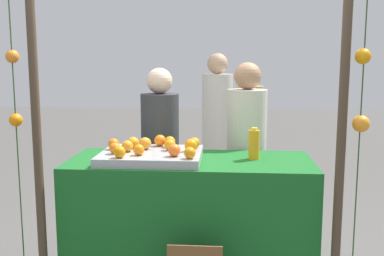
{
  "coord_description": "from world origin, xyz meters",
  "views": [
    {
      "loc": [
        0.25,
        -3.08,
        1.64
      ],
      "look_at": [
        0.0,
        0.15,
        1.14
      ],
      "focal_mm": 42.11,
      "sensor_mm": 36.0,
      "label": 1
    }
  ],
  "objects_px": {
    "vendor_left": "(160,168)",
    "orange_1": "(114,144)",
    "vendor_right": "(246,168)",
    "juice_bottle": "(254,144)",
    "orange_0": "(170,145)",
    "stall_counter": "(190,223)"
  },
  "relations": [
    {
      "from": "orange_1",
      "to": "vendor_right",
      "type": "height_order",
      "value": "vendor_right"
    },
    {
      "from": "orange_0",
      "to": "orange_1",
      "type": "distance_m",
      "value": 0.4
    },
    {
      "from": "orange_1",
      "to": "stall_counter",
      "type": "bearing_deg",
      "value": -1.43
    },
    {
      "from": "stall_counter",
      "to": "orange_0",
      "type": "bearing_deg",
      "value": 177.56
    },
    {
      "from": "vendor_left",
      "to": "vendor_right",
      "type": "distance_m",
      "value": 0.71
    },
    {
      "from": "juice_bottle",
      "to": "orange_1",
      "type": "bearing_deg",
      "value": -178.35
    },
    {
      "from": "vendor_left",
      "to": "vendor_right",
      "type": "bearing_deg",
      "value": -0.22
    },
    {
      "from": "orange_1",
      "to": "juice_bottle",
      "type": "height_order",
      "value": "juice_bottle"
    },
    {
      "from": "juice_bottle",
      "to": "orange_0",
      "type": "bearing_deg",
      "value": -176.49
    },
    {
      "from": "orange_1",
      "to": "juice_bottle",
      "type": "xyz_separation_m",
      "value": [
        0.99,
        0.03,
        0.01
      ]
    },
    {
      "from": "orange_1",
      "to": "vendor_left",
      "type": "relative_size",
      "value": 0.05
    },
    {
      "from": "orange_1",
      "to": "vendor_right",
      "type": "bearing_deg",
      "value": 29.75
    },
    {
      "from": "orange_1",
      "to": "vendor_left",
      "type": "bearing_deg",
      "value": 65.62
    },
    {
      "from": "juice_bottle",
      "to": "vendor_right",
      "type": "xyz_separation_m",
      "value": [
        -0.03,
        0.52,
        -0.3
      ]
    },
    {
      "from": "orange_0",
      "to": "juice_bottle",
      "type": "height_order",
      "value": "juice_bottle"
    },
    {
      "from": "orange_0",
      "to": "stall_counter",
      "type": "bearing_deg",
      "value": -2.44
    },
    {
      "from": "juice_bottle",
      "to": "vendor_left",
      "type": "height_order",
      "value": "vendor_left"
    },
    {
      "from": "juice_bottle",
      "to": "vendor_right",
      "type": "bearing_deg",
      "value": 93.18
    },
    {
      "from": "orange_0",
      "to": "orange_1",
      "type": "bearing_deg",
      "value": 178.94
    },
    {
      "from": "vendor_left",
      "to": "orange_1",
      "type": "bearing_deg",
      "value": -114.38
    },
    {
      "from": "vendor_right",
      "to": "vendor_left",
      "type": "bearing_deg",
      "value": 179.78
    },
    {
      "from": "orange_0",
      "to": "juice_bottle",
      "type": "bearing_deg",
      "value": 3.51
    }
  ]
}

